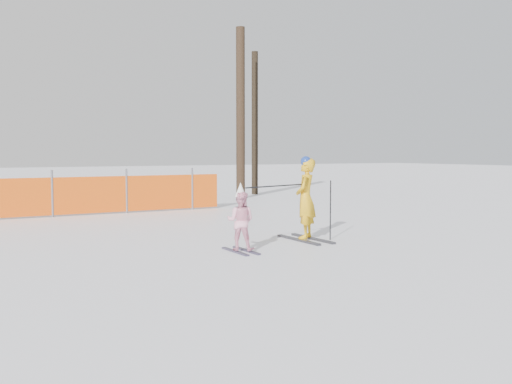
# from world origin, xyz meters

# --- Properties ---
(ground) EXTENTS (120.00, 120.00, 0.00)m
(ground) POSITION_xyz_m (0.00, 0.00, 0.00)
(ground) COLOR white
(ground) RESTS_ON ground
(adult) EXTENTS (0.67, 1.38, 1.64)m
(adult) POSITION_xyz_m (1.25, 0.74, 0.81)
(adult) COLOR black
(adult) RESTS_ON ground
(child) EXTENTS (0.62, 0.89, 1.19)m
(child) POSITION_xyz_m (-0.46, 0.22, 0.55)
(child) COLOR black
(child) RESTS_ON ground
(ski_poles) EXTENTS (2.06, 0.47, 1.16)m
(ski_poles) POSITION_xyz_m (0.95, 0.51, 0.87)
(ski_poles) COLOR black
(ski_poles) RESTS_ON ground
(tree_trunks) EXTENTS (12.52, 1.79, 6.75)m
(tree_trunks) POSITION_xyz_m (2.97, 10.91, 3.12)
(tree_trunks) COLOR #2E2014
(tree_trunks) RESTS_ON ground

